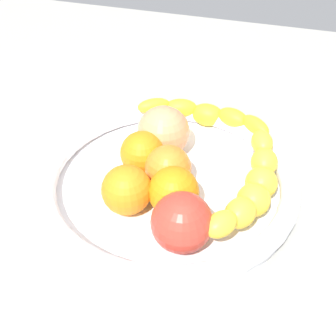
{
  "coord_description": "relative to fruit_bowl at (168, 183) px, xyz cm",
  "views": [
    {
      "loc": [
        -12.53,
        43.32,
        45.66
      ],
      "look_at": [
        0.0,
        0.0,
        7.69
      ],
      "focal_mm": 49.67,
      "sensor_mm": 36.0,
      "label": 1
    }
  ],
  "objects": [
    {
      "name": "orange_mid_right",
      "position": [
        -0.11,
        -0.02,
        2.51
      ],
      "size": [
        6.0,
        6.0,
        6.0
      ],
      "primitive_type": "sphere",
      "color": "orange",
      "rests_on": "fruit_bowl"
    },
    {
      "name": "orange_front",
      "position": [
        4.13,
        -2.07,
        2.48
      ],
      "size": [
        5.92,
        5.92,
        5.92
      ],
      "primitive_type": "sphere",
      "color": "orange",
      "rests_on": "fruit_bowl"
    },
    {
      "name": "kitchen_counter",
      "position": [
        0.0,
        0.0,
        -3.68
      ],
      "size": [
        120.0,
        120.0,
        3.0
      ],
      "primitive_type": "cube",
      "color": "#A1A097",
      "rests_on": "ground"
    },
    {
      "name": "tomato_red",
      "position": [
        -4.22,
        9.09,
        3.0
      ],
      "size": [
        6.97,
        6.97,
        6.97
      ],
      "primitive_type": "sphere",
      "color": "red",
      "rests_on": "fruit_bowl"
    },
    {
      "name": "banana_draped_right",
      "position": [
        -1.77,
        -14.29,
        1.93
      ],
      "size": [
        20.75,
        7.27,
        4.32
      ],
      "color": "yellow",
      "rests_on": "fruit_bowl"
    },
    {
      "name": "orange_rear",
      "position": [
        -1.89,
        4.12,
        2.6
      ],
      "size": [
        6.17,
        6.17,
        6.17
      ],
      "primitive_type": "sphere",
      "color": "orange",
      "rests_on": "fruit_bowl"
    },
    {
      "name": "peach_blush",
      "position": [
        2.56,
        -6.58,
        3.14
      ],
      "size": [
        7.24,
        7.24,
        7.24
      ],
      "primitive_type": "sphere",
      "color": "#F99764",
      "rests_on": "fruit_bowl"
    },
    {
      "name": "banana_draped_left",
      "position": [
        -10.87,
        0.53,
        2.5
      ],
      "size": [
        7.84,
        21.03,
        4.71
      ],
      "color": "yellow",
      "rests_on": "fruit_bowl"
    },
    {
      "name": "fruit_bowl",
      "position": [
        0.0,
        0.0,
        0.0
      ],
      "size": [
        33.73,
        33.73,
        4.25
      ],
      "color": "white",
      "rests_on": "kitchen_counter"
    },
    {
      "name": "orange_mid_left",
      "position": [
        3.6,
        5.4,
        2.6
      ],
      "size": [
        6.17,
        6.17,
        6.17
      ],
      "primitive_type": "sphere",
      "color": "orange",
      "rests_on": "fruit_bowl"
    }
  ]
}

